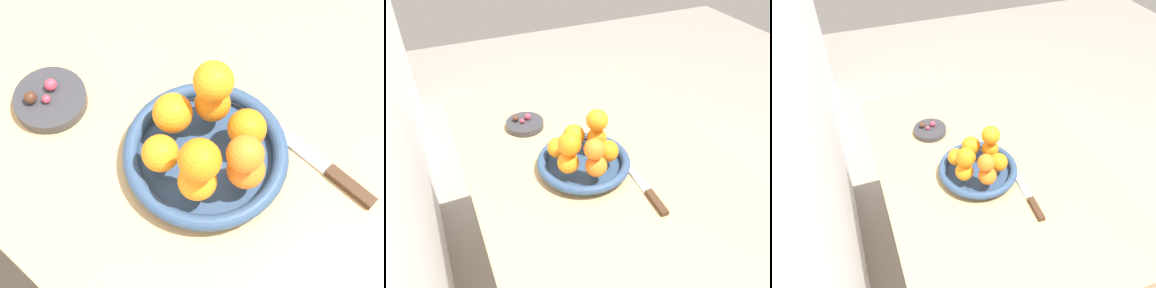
# 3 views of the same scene
# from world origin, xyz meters

# --- Properties ---
(ground_plane) EXTENTS (6.00, 6.00, 0.00)m
(ground_plane) POSITION_xyz_m (0.00, 0.00, 0.00)
(ground_plane) COLOR gray
(wall_back) EXTENTS (4.00, 0.05, 2.50)m
(wall_back) POSITION_xyz_m (0.00, 0.55, 1.25)
(wall_back) COLOR white
(wall_back) RESTS_ON ground_plane
(dining_table) EXTENTS (1.10, 0.76, 0.74)m
(dining_table) POSITION_xyz_m (0.00, 0.00, 0.65)
(dining_table) COLOR tan
(dining_table) RESTS_ON ground_plane
(fruit_bowl) EXTENTS (0.27, 0.27, 0.04)m
(fruit_bowl) POSITION_xyz_m (-0.02, 0.06, 0.76)
(fruit_bowl) COLOR navy
(fruit_bowl) RESTS_ON dining_table
(candy_dish) EXTENTS (0.13, 0.13, 0.02)m
(candy_dish) POSITION_xyz_m (0.25, 0.15, 0.75)
(candy_dish) COLOR #333338
(candy_dish) RESTS_ON dining_table
(orange_0) EXTENTS (0.06, 0.06, 0.06)m
(orange_0) POSITION_xyz_m (0.02, 0.12, 0.81)
(orange_0) COLOR orange
(orange_0) RESTS_ON fruit_bowl
(orange_1) EXTENTS (0.06, 0.06, 0.06)m
(orange_1) POSITION_xyz_m (-0.06, 0.12, 0.81)
(orange_1) COLOR orange
(orange_1) RESTS_ON fruit_bowl
(orange_2) EXTENTS (0.06, 0.06, 0.06)m
(orange_2) POSITION_xyz_m (-0.10, 0.06, 0.81)
(orange_2) COLOR orange
(orange_2) RESTS_ON fruit_bowl
(orange_3) EXTENTS (0.06, 0.06, 0.06)m
(orange_3) POSITION_xyz_m (-0.06, -0.00, 0.81)
(orange_3) COLOR orange
(orange_3) RESTS_ON fruit_bowl
(orange_4) EXTENTS (0.06, 0.06, 0.06)m
(orange_4) POSITION_xyz_m (0.02, -0.00, 0.81)
(orange_4) COLOR orange
(orange_4) RESTS_ON fruit_bowl
(orange_5) EXTENTS (0.07, 0.07, 0.07)m
(orange_5) POSITION_xyz_m (0.05, 0.06, 0.81)
(orange_5) COLOR orange
(orange_5) RESTS_ON fruit_bowl
(orange_6) EXTENTS (0.06, 0.06, 0.06)m
(orange_6) POSITION_xyz_m (-0.06, 0.11, 0.87)
(orange_6) COLOR orange
(orange_6) RESTS_ON orange_1
(orange_7) EXTENTS (0.06, 0.06, 0.06)m
(orange_7) POSITION_xyz_m (-0.10, 0.06, 0.87)
(orange_7) COLOR orange
(orange_7) RESTS_ON orange_2
(orange_8) EXTENTS (0.06, 0.06, 0.06)m
(orange_8) POSITION_xyz_m (0.02, 0.00, 0.87)
(orange_8) COLOR orange
(orange_8) RESTS_ON orange_4
(candy_ball_0) EXTENTS (0.02, 0.02, 0.02)m
(candy_ball_0) POSITION_xyz_m (0.26, 0.13, 0.77)
(candy_ball_0) COLOR #8C4C99
(candy_ball_0) RESTS_ON candy_dish
(candy_ball_1) EXTENTS (0.02, 0.02, 0.02)m
(candy_ball_1) POSITION_xyz_m (0.27, 0.18, 0.77)
(candy_ball_1) COLOR #472819
(candy_ball_1) RESTS_ON candy_dish
(candy_ball_2) EXTENTS (0.02, 0.02, 0.02)m
(candy_ball_2) POSITION_xyz_m (0.26, 0.14, 0.77)
(candy_ball_2) COLOR #C6384C
(candy_ball_2) RESTS_ON candy_dish
(candy_ball_3) EXTENTS (0.01, 0.01, 0.01)m
(candy_ball_3) POSITION_xyz_m (0.25, 0.16, 0.77)
(candy_ball_3) COLOR #C6384C
(candy_ball_3) RESTS_ON candy_dish
(knife) EXTENTS (0.26, 0.03, 0.01)m
(knife) POSITION_xyz_m (-0.17, -0.06, 0.75)
(knife) COLOR #3F2819
(knife) RESTS_ON dining_table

